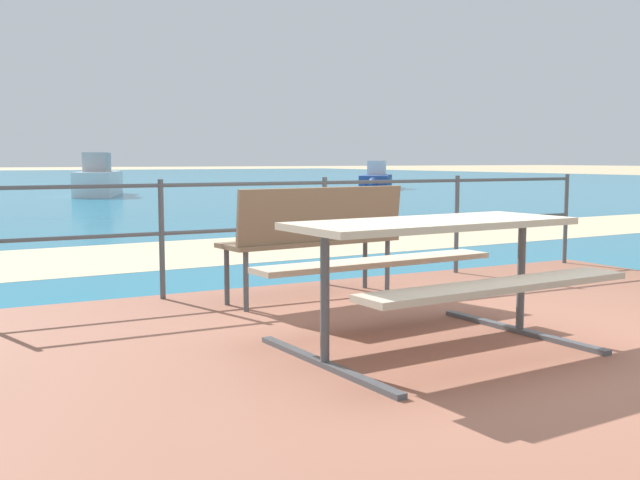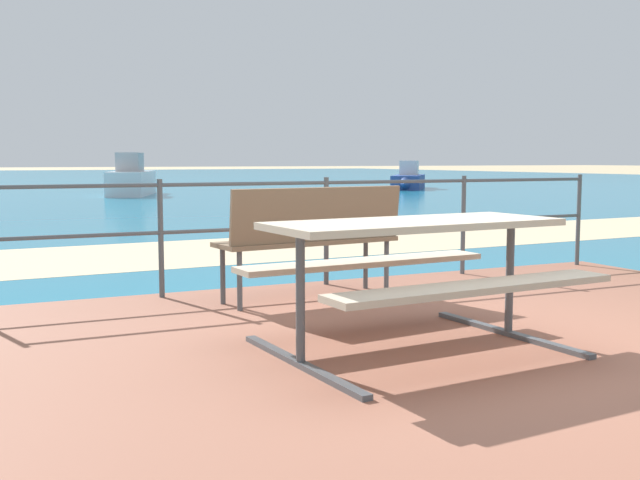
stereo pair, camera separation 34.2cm
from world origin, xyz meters
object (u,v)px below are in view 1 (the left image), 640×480
at_px(boat_near, 99,181).
at_px(park_bench, 316,231).
at_px(picnic_table, 432,252).
at_px(boat_mid, 376,180).

bearing_deg(boat_near, park_bench, -167.03).
bearing_deg(park_bench, picnic_table, 79.50).
distance_m(boat_near, boat_mid, 11.05).
bearing_deg(boat_near, boat_mid, -66.55).
relative_size(picnic_table, boat_mid, 0.49).
xyz_separation_m(picnic_table, park_bench, (0.12, 1.66, -0.03)).
xyz_separation_m(picnic_table, boat_mid, (13.64, 21.93, -0.26)).
xyz_separation_m(park_bench, boat_mid, (13.52, 20.27, -0.24)).
height_order(park_bench, boat_near, boat_near).
height_order(picnic_table, boat_mid, boat_mid).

